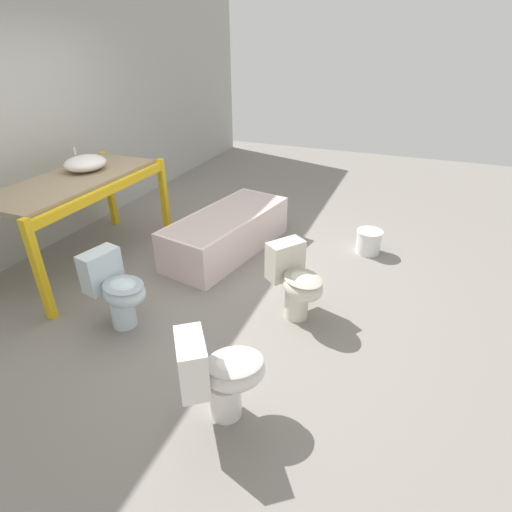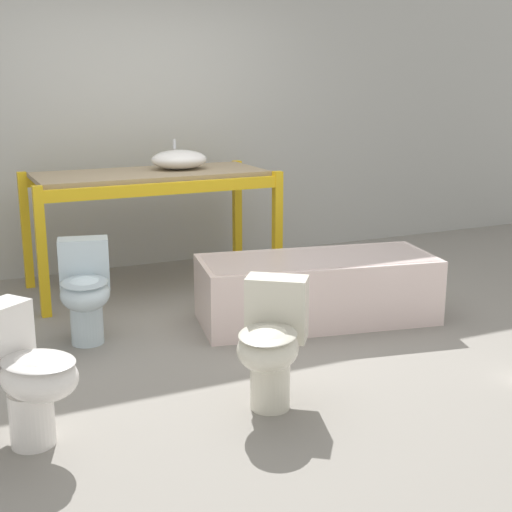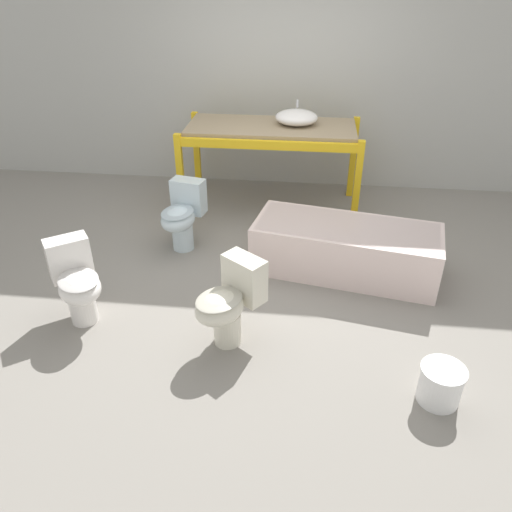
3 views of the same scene
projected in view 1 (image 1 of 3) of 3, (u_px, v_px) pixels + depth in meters
The scene contains 9 objects.
ground_plane at pixel (182, 277), 4.23m from camera, with size 12.00×12.00×0.00m, color gray.
warehouse_wall_rear at pixel (5, 108), 4.09m from camera, with size 10.80×0.08×3.20m.
shelving_rack at pixel (75, 191), 4.13m from camera, with size 1.97×0.91×0.97m.
sink_basin at pixel (85, 163), 4.27m from camera, with size 0.46×0.41×0.24m.
bathtub_main at pixel (227, 230), 4.64m from camera, with size 1.78×0.98×0.47m.
toilet_near at pixel (296, 281), 3.49m from camera, with size 0.59×0.63×0.67m.
toilet_far at pixel (220, 374), 2.53m from camera, with size 0.59×0.63×0.67m.
toilet_extra at pixel (117, 289), 3.38m from camera, with size 0.43×0.60×0.67m.
bucket_white at pixel (369, 241), 4.66m from camera, with size 0.30×0.30×0.28m.
Camera 1 is at (-3.05, -2.07, 2.23)m, focal length 28.00 mm.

